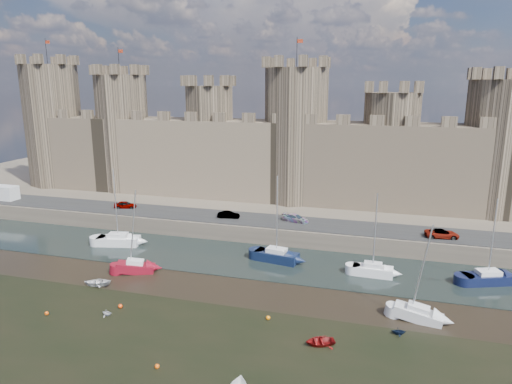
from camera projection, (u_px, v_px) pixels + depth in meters
ground at (159, 362)px, 38.55m from camera, size 160.00×160.00×0.00m
water_channel at (244, 259)px, 60.99m from camera, size 160.00×12.00×0.08m
quay at (296, 191)px, 94.39m from camera, size 160.00×60.00×2.50m
road at (263, 220)px, 69.76m from camera, size 160.00×7.00×0.10m
castle at (280, 149)px, 80.91m from camera, size 108.50×11.00×29.00m
car_0 at (125, 205)px, 76.38m from camera, size 3.90×2.44×1.24m
car_1 at (229, 215)px, 70.72m from camera, size 3.54×1.64×1.12m
car_2 at (296, 218)px, 68.84m from camera, size 4.34×2.61×1.18m
car_3 at (442, 234)px, 61.65m from camera, size 4.69×2.65×1.24m
van at (2, 193)px, 81.95m from camera, size 5.96×2.55×2.57m
sailboat_0 at (118, 240)px, 66.02m from camera, size 6.38×3.57×11.26m
sailboat_1 at (277, 255)px, 59.99m from camera, size 6.02×3.15×11.48m
sailboat_2 at (373, 270)px, 55.56m from camera, size 4.84×2.01×10.33m
sailboat_3 at (488, 277)px, 53.40m from camera, size 6.26×4.18×10.23m
sailboat_4 at (136, 267)px, 56.58m from camera, size 4.89×3.36×10.65m
sailboat_5 at (418, 313)px, 45.17m from camera, size 4.88×2.51×10.05m
dinghy_3 at (107, 313)px, 46.11m from camera, size 1.45×1.32×0.65m
dinghy_4 at (320, 342)px, 40.94m from camera, size 3.30×2.94×0.57m
dinghy_6 at (97, 283)px, 53.01m from camera, size 3.38×2.48×0.68m
dinghy_7 at (399, 332)px, 42.59m from camera, size 1.34×1.16×0.70m
buoy_0 at (47, 313)px, 46.25m from camera, size 0.40×0.40×0.40m
buoy_1 at (120, 306)px, 47.67m from camera, size 0.47×0.47×0.47m
buoy_3 at (268, 318)px, 45.34m from camera, size 0.44×0.44×0.44m
buoy_4 at (157, 366)px, 37.58m from camera, size 0.42×0.42×0.42m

